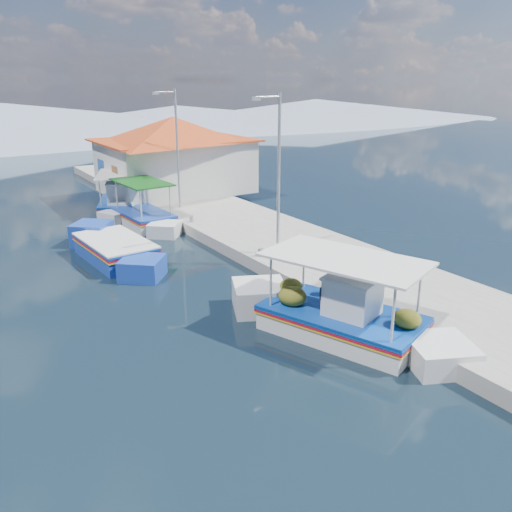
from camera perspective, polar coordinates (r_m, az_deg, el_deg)
ground at (r=16.70m, az=-6.72°, el=-5.80°), size 160.00×160.00×0.00m
quay at (r=24.24m, az=-0.52°, el=2.85°), size 5.00×44.00×0.50m
bollards at (r=22.49m, az=-4.04°, el=2.59°), size 0.20×17.20×0.30m
main_caique at (r=15.01m, az=9.26°, el=-6.75°), size 4.05×7.40×2.60m
caique_green_canopy at (r=26.61m, az=-12.27°, el=4.13°), size 2.19×6.56×2.45m
caique_blue_hull at (r=21.73m, az=-15.24°, el=0.53°), size 2.43×7.17×1.28m
caique_far at (r=29.68m, az=-14.89°, el=5.56°), size 3.59×6.19×2.35m
harbor_building at (r=31.69m, az=-8.94°, el=11.08°), size 10.49×10.49×4.40m
lamp_post_near at (r=19.45m, az=2.30°, el=9.73°), size 1.21×0.14×6.00m
lamp_post_far at (r=27.25m, az=-8.84°, el=12.14°), size 1.21×0.14×6.00m
mountain_ridge at (r=71.11m, az=-22.71°, el=13.48°), size 171.40×96.00×5.50m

